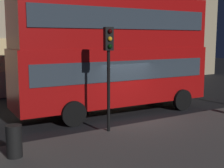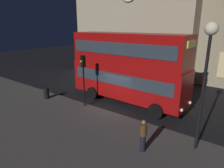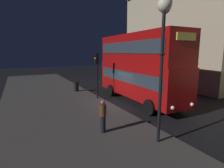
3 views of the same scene
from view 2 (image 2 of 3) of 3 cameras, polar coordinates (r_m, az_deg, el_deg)
name	(u,v)px [view 2 (image 2 of 3)]	position (r m, az deg, el deg)	size (l,w,h in m)	color
ground_plane	(114,108)	(15.47, 0.62, -6.76)	(80.00, 80.00, 0.00)	black
sidewalk_slab	(65,133)	(12.28, -13.32, -13.55)	(44.00, 7.88, 0.12)	#423F3D
building_with_clock	(142,18)	(27.25, 8.62, 18.31)	(15.29, 8.53, 14.04)	tan
double_decker_bus	(127,65)	(15.74, 4.38, 5.36)	(9.83, 3.05, 5.54)	#9E0C0C
traffic_light_near_kerb	(83,70)	(14.80, -8.29, 3.93)	(0.36, 0.38, 3.91)	black
street_lamp	(208,54)	(9.81, 25.82, 7.67)	(0.59, 0.59, 6.16)	black
pedestrian	(143,135)	(10.09, 8.91, -14.34)	(0.35, 0.35, 1.68)	black
litter_bin	(46,93)	(17.74, -18.31, -2.43)	(0.47, 0.47, 0.97)	black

